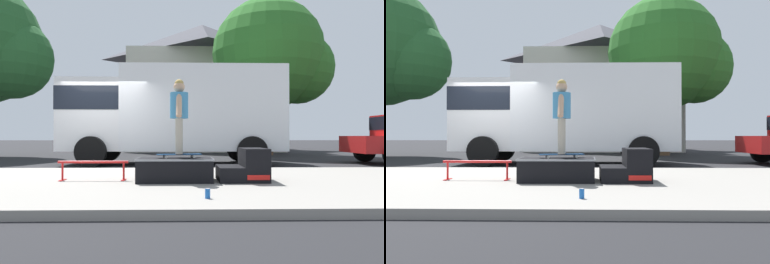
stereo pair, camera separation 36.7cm
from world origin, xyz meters
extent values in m
plane|color=black|center=(0.00, 0.00, 0.00)|extent=(140.00, 140.00, 0.00)
cube|color=gray|center=(0.00, -3.00, 0.06)|extent=(50.00, 5.00, 0.12)
cube|color=black|center=(2.18, -3.09, 0.32)|extent=(1.28, 0.83, 0.40)
cube|color=gray|center=(2.18, -3.09, 0.50)|extent=(1.30, 0.85, 0.03)
cube|color=black|center=(3.13, -3.09, 0.25)|extent=(0.42, 0.84, 0.26)
cube|color=black|center=(3.56, -3.09, 0.40)|extent=(0.42, 0.84, 0.57)
cube|color=red|center=(3.56, -3.51, 0.22)|extent=(0.37, 0.01, 0.08)
cylinder|color=red|center=(0.73, -2.97, 0.44)|extent=(1.23, 0.04, 0.04)
cylinder|color=red|center=(0.19, -2.97, 0.28)|extent=(0.04, 0.04, 0.32)
cube|color=red|center=(0.19, -2.97, 0.13)|extent=(0.06, 0.28, 0.01)
cylinder|color=red|center=(1.27, -2.97, 0.28)|extent=(0.04, 0.04, 0.32)
cube|color=red|center=(1.27, -2.97, 0.13)|extent=(0.06, 0.28, 0.01)
cube|color=navy|center=(2.25, -3.06, 0.58)|extent=(0.80, 0.36, 0.02)
cylinder|color=silver|center=(2.47, -2.92, 0.54)|extent=(0.06, 0.04, 0.05)
cylinder|color=silver|center=(2.51, -3.09, 0.54)|extent=(0.06, 0.04, 0.05)
cylinder|color=silver|center=(1.99, -3.02, 0.54)|extent=(0.06, 0.04, 0.05)
cylinder|color=silver|center=(2.02, -3.20, 0.54)|extent=(0.06, 0.04, 0.05)
cylinder|color=#B7AD99|center=(2.25, -2.98, 0.90)|extent=(0.13, 0.13, 0.63)
cylinder|color=#B7AD99|center=(2.25, -3.14, 0.90)|extent=(0.13, 0.13, 0.63)
cylinder|color=#3F8CBF|center=(2.25, -3.06, 1.44)|extent=(0.32, 0.32, 0.45)
cylinder|color=tan|center=(2.25, -2.86, 1.43)|extent=(0.10, 0.28, 0.43)
cylinder|color=tan|center=(2.25, -3.26, 1.43)|extent=(0.10, 0.28, 0.43)
sphere|color=tan|center=(2.25, -3.06, 1.76)|extent=(0.20, 0.20, 0.20)
sphere|color=tan|center=(2.25, -3.06, 1.82)|extent=(0.16, 0.16, 0.16)
cylinder|color=#1959B2|center=(2.63, -4.84, 0.18)|extent=(0.07, 0.07, 0.12)
cylinder|color=silver|center=(2.63, -4.84, 0.24)|extent=(0.06, 0.06, 0.00)
cube|color=white|center=(2.94, 2.20, 1.75)|extent=(5.00, 2.35, 2.60)
cube|color=white|center=(-0.51, 2.20, 1.55)|extent=(1.90, 2.16, 2.20)
cube|color=black|center=(-0.51, 2.20, 2.03)|extent=(1.92, 2.19, 0.70)
cylinder|color=black|center=(-0.35, 1.03, 0.45)|extent=(0.90, 0.28, 0.90)
cylinder|color=black|center=(-0.35, 3.38, 0.45)|extent=(0.90, 0.28, 0.90)
cylinder|color=black|center=(4.34, 1.02, 0.45)|extent=(0.90, 0.28, 0.90)
cylinder|color=black|center=(4.34, 3.38, 0.45)|extent=(0.90, 0.28, 0.90)
cube|color=red|center=(8.38, 2.16, 0.64)|extent=(1.10, 1.85, 0.55)
cylinder|color=black|center=(8.74, 3.08, 0.36)|extent=(0.72, 0.24, 0.72)
cylinder|color=brown|center=(6.35, 7.48, 1.55)|extent=(0.56, 0.56, 3.11)
sphere|color=#286623|center=(6.35, 7.48, 4.82)|extent=(5.27, 5.27, 5.27)
sphere|color=#286623|center=(7.80, 7.48, 4.16)|extent=(3.43, 3.43, 3.43)
sphere|color=#235628|center=(-4.99, 5.91, 4.22)|extent=(3.45, 3.45, 3.45)
cube|color=beige|center=(3.60, 14.36, 3.00)|extent=(9.00, 7.50, 6.00)
cube|color=#B2ADA3|center=(3.60, 10.36, 1.40)|extent=(9.00, 0.50, 2.80)
pyramid|color=#38383F|center=(3.60, 14.36, 7.20)|extent=(9.54, 7.95, 2.40)
camera|label=1|loc=(2.32, -9.25, 0.90)|focal=33.03mm
camera|label=2|loc=(2.68, -9.25, 0.90)|focal=33.03mm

